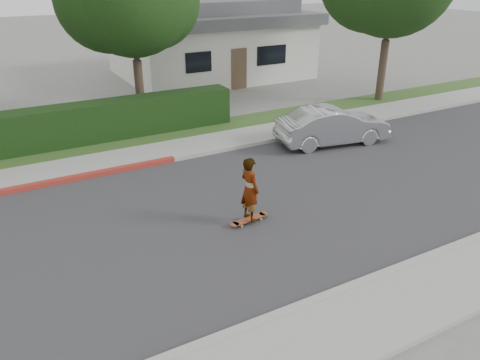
# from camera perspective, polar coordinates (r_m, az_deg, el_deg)

# --- Properties ---
(ground) EXTENTS (120.00, 120.00, 0.00)m
(ground) POSITION_cam_1_polar(r_m,az_deg,el_deg) (12.12, -5.44, -5.05)
(ground) COLOR slate
(ground) RESTS_ON ground
(road) EXTENTS (60.00, 8.00, 0.01)m
(road) POSITION_cam_1_polar(r_m,az_deg,el_deg) (12.12, -5.44, -5.03)
(road) COLOR #2D2D30
(road) RESTS_ON ground
(curb_near) EXTENTS (60.00, 0.20, 0.15)m
(curb_near) POSITION_cam_1_polar(r_m,az_deg,el_deg) (9.11, 5.39, -15.94)
(curb_near) COLOR #9E9E99
(curb_near) RESTS_ON ground
(sidewalk_near) EXTENTS (60.00, 1.60, 0.12)m
(sidewalk_near) POSITION_cam_1_polar(r_m,az_deg,el_deg) (8.59, 8.91, -19.34)
(sidewalk_near) COLOR gray
(sidewalk_near) RESTS_ON ground
(curb_far) EXTENTS (60.00, 0.20, 0.15)m
(curb_far) POSITION_cam_1_polar(r_m,az_deg,el_deg) (15.58, -11.53, 1.85)
(curb_far) COLOR #9E9E99
(curb_far) RESTS_ON ground
(sidewalk_far) EXTENTS (60.00, 1.60, 0.12)m
(sidewalk_far) POSITION_cam_1_polar(r_m,az_deg,el_deg) (16.39, -12.51, 2.87)
(sidewalk_far) COLOR gray
(sidewalk_far) RESTS_ON ground
(planting_strip) EXTENTS (60.00, 1.60, 0.10)m
(planting_strip) POSITION_cam_1_polar(r_m,az_deg,el_deg) (17.85, -14.03, 4.49)
(planting_strip) COLOR #2D4C1E
(planting_strip) RESTS_ON ground
(hedge) EXTENTS (15.00, 1.00, 1.50)m
(hedge) POSITION_cam_1_polar(r_m,az_deg,el_deg) (17.76, -24.14, 5.33)
(hedge) COLOR black
(hedge) RESTS_ON ground
(house) EXTENTS (10.60, 8.60, 4.30)m
(house) POSITION_cam_1_polar(r_m,az_deg,el_deg) (28.67, -3.77, 16.84)
(house) COLOR beige
(house) RESTS_ON ground
(skateboard) EXTENTS (1.17, 0.37, 0.11)m
(skateboard) POSITION_cam_1_polar(r_m,az_deg,el_deg) (11.97, 1.15, -4.79)
(skateboard) COLOR #B58531
(skateboard) RESTS_ON ground
(skateboarder) EXTENTS (0.47, 0.65, 1.67)m
(skateboarder) POSITION_cam_1_polar(r_m,az_deg,el_deg) (11.58, 1.19, -1.13)
(skateboarder) COLOR white
(skateboarder) RESTS_ON skateboard
(car_silver) EXTENTS (4.32, 2.12, 1.36)m
(car_silver) POSITION_cam_1_polar(r_m,az_deg,el_deg) (17.46, 11.22, 6.51)
(car_silver) COLOR #B6B7BD
(car_silver) RESTS_ON ground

